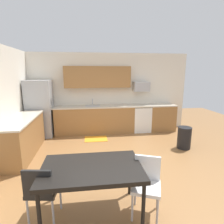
{
  "coord_description": "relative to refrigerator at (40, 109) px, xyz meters",
  "views": [
    {
      "loc": [
        -0.63,
        -3.82,
        2.06
      ],
      "look_at": [
        0.0,
        1.0,
        1.0
      ],
      "focal_mm": 29.39,
      "sensor_mm": 36.0,
      "label": 1
    }
  ],
  "objects": [
    {
      "name": "cabinet_run_back_right",
      "position": [
        4.13,
        0.08,
        -0.46
      ],
      "size": [
        0.9,
        0.6,
        0.9
      ],
      "primitive_type": "cube",
      "color": "olive",
      "rests_on": "ground"
    },
    {
      "name": "chair_far_side",
      "position": [
        0.89,
        -3.72,
        -0.4
      ],
      "size": [
        0.45,
        0.45,
        0.85
      ],
      "color": "black",
      "rests_on": "ground"
    },
    {
      "name": "cabinet_run_left",
      "position": [
        -0.12,
        -1.42,
        -0.46
      ],
      "size": [
        0.6,
        2.0,
        0.9
      ],
      "primitive_type": "cube",
      "color": "olive",
      "rests_on": "ground"
    },
    {
      "name": "wall_back",
      "position": [
        2.18,
        0.43,
        0.44
      ],
      "size": [
        5.8,
        0.1,
        2.7
      ],
      "primitive_type": "cube",
      "color": "silver",
      "rests_on": "ground"
    },
    {
      "name": "floor_mat",
      "position": [
        1.76,
        -0.57,
        -0.9
      ],
      "size": [
        0.7,
        0.5,
        0.01
      ],
      "primitive_type": "cube",
      "color": "orange",
      "rests_on": "ground"
    },
    {
      "name": "countertop_back",
      "position": [
        2.18,
        0.08,
        0.01
      ],
      "size": [
        4.8,
        0.64,
        0.04
      ],
      "primitive_type": "cube",
      "color": "beige",
      "rests_on": "cabinet_run_back"
    },
    {
      "name": "oven_range",
      "position": [
        3.38,
        0.08,
        -0.45
      ],
      "size": [
        0.6,
        0.6,
        0.91
      ],
      "color": "white",
      "rests_on": "ground"
    },
    {
      "name": "chair_near_table",
      "position": [
        2.36,
        -3.72,
        -0.4
      ],
      "size": [
        0.52,
        0.52,
        0.85
      ],
      "color": "white",
      "rests_on": "ground"
    },
    {
      "name": "upper_cabinets_back",
      "position": [
        1.88,
        0.21,
        0.99
      ],
      "size": [
        2.2,
        0.34,
        0.7
      ],
      "primitive_type": "cube",
      "color": "olive"
    },
    {
      "name": "sink_faucet",
      "position": [
        1.69,
        0.26,
        0.13
      ],
      "size": [
        0.02,
        0.02,
        0.24
      ],
      "primitive_type": "cylinder",
      "color": "#B2B5BA",
      "rests_on": "countertop_back"
    },
    {
      "name": "sink_basin",
      "position": [
        1.69,
        0.08,
        -0.03
      ],
      "size": [
        0.48,
        0.4,
        0.14
      ],
      "primitive_type": "cube",
      "color": "#A5A8AD",
      "rests_on": "countertop_back"
    },
    {
      "name": "refrigerator",
      "position": [
        0.0,
        0.0,
        0.0
      ],
      "size": [
        0.76,
        0.7,
        1.82
      ],
      "primitive_type": "cube",
      "color": "#9EA0A5",
      "rests_on": "ground"
    },
    {
      "name": "dining_table",
      "position": [
        1.57,
        -3.69,
        -0.2
      ],
      "size": [
        1.4,
        0.9,
        0.77
      ],
      "color": "black",
      "rests_on": "ground"
    },
    {
      "name": "microwave",
      "position": [
        3.38,
        0.18,
        0.66
      ],
      "size": [
        0.54,
        0.36,
        0.32
      ],
      "primitive_type": "cube",
      "color": "#9EA0A5"
    },
    {
      "name": "cabinet_run_back",
      "position": [
        1.76,
        0.08,
        -0.46
      ],
      "size": [
        2.65,
        0.6,
        0.9
      ],
      "primitive_type": "cube",
      "color": "olive",
      "rests_on": "ground"
    },
    {
      "name": "trash_bin",
      "position": [
        4.13,
        -1.58,
        -0.61
      ],
      "size": [
        0.36,
        0.36,
        0.6
      ],
      "primitive_type": "cylinder",
      "color": "black",
      "rests_on": "ground"
    },
    {
      "name": "ground_plane",
      "position": [
        2.18,
        -2.22,
        -0.91
      ],
      "size": [
        12.0,
        12.0,
        0.0
      ],
      "primitive_type": "plane",
      "color": "olive"
    },
    {
      "name": "countertop_left",
      "position": [
        -0.12,
        -1.42,
        0.01
      ],
      "size": [
        0.64,
        2.0,
        0.04
      ],
      "primitive_type": "cube",
      "color": "beige",
      "rests_on": "cabinet_run_left"
    }
  ]
}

